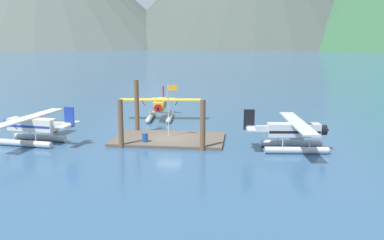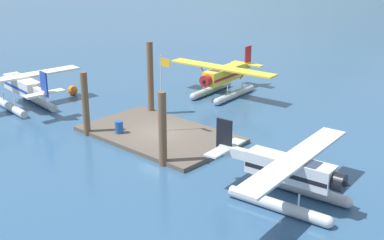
# 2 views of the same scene
# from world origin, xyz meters

# --- Properties ---
(ground_plane) EXTENTS (1200.00, 1200.00, 0.00)m
(ground_plane) POSITION_xyz_m (0.00, 0.00, 0.00)
(ground_plane) COLOR #2D5175
(dock_platform) EXTENTS (11.18, 6.74, 0.30)m
(dock_platform) POSITION_xyz_m (0.00, 0.00, 0.15)
(dock_platform) COLOR brown
(dock_platform) RESTS_ON ground
(piling_near_left) EXTENTS (0.49, 0.49, 4.67)m
(piling_near_left) POSITION_xyz_m (-4.00, -3.30, 2.33)
(piling_near_left) COLOR brown
(piling_near_left) RESTS_ON ground
(piling_near_right) EXTENTS (0.50, 0.50, 4.77)m
(piling_near_right) POSITION_xyz_m (3.79, -3.33, 2.39)
(piling_near_right) COLOR brown
(piling_near_right) RESTS_ON ground
(piling_far_left) EXTENTS (0.49, 0.49, 5.88)m
(piling_far_left) POSITION_xyz_m (-4.11, 3.13, 2.94)
(piling_far_left) COLOR brown
(piling_far_left) RESTS_ON ground
(flagpole) EXTENTS (0.95, 0.10, 5.52)m
(flagpole) POSITION_xyz_m (0.02, 0.41, 3.77)
(flagpole) COLOR silver
(flagpole) RESTS_ON dock_platform
(fuel_drum) EXTENTS (0.62, 0.62, 0.88)m
(fuel_drum) POSITION_xyz_m (-2.02, -1.98, 0.74)
(fuel_drum) COLOR #1E4C99
(fuel_drum) RESTS_ON dock_platform
(mooring_buoy) EXTENTS (0.89, 0.89, 0.89)m
(mooring_buoy) POSITION_xyz_m (-13.27, 2.04, 0.44)
(mooring_buoy) COLOR orange
(mooring_buoy) RESTS_ON ground
(seaplane_silver_stbd_aft) EXTENTS (7.96, 10.49, 3.84)m
(seaplane_silver_stbd_aft) POSITION_xyz_m (12.19, -2.18, 1.58)
(seaplane_silver_stbd_aft) COLOR #B7BABF
(seaplane_silver_stbd_aft) RESTS_ON ground
(seaplane_yellow_bow_left) EXTENTS (10.49, 7.96, 3.84)m
(seaplane_yellow_bow_left) POSITION_xyz_m (-3.12, 11.05, 1.58)
(seaplane_yellow_bow_left) COLOR #B7BABF
(seaplane_yellow_bow_left) RESTS_ON ground
(seaplane_cream_port_aft) EXTENTS (7.95, 10.49, 3.84)m
(seaplane_cream_port_aft) POSITION_xyz_m (-13.20, -2.88, 1.58)
(seaplane_cream_port_aft) COLOR #B7BABF
(seaplane_cream_port_aft) RESTS_ON ground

